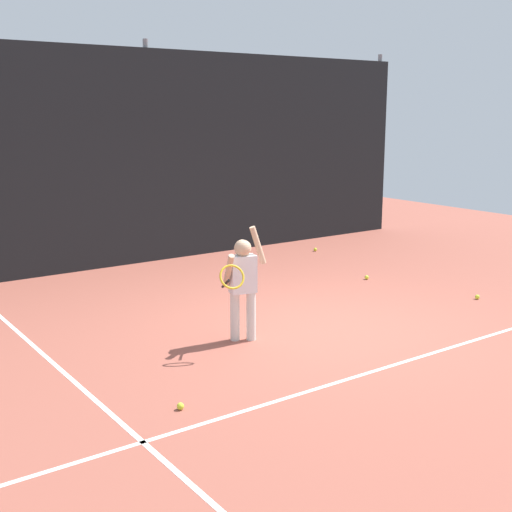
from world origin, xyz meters
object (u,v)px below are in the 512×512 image
(tennis_ball_2, at_px, (477,297))
(tennis_player, at_px, (242,281))
(tennis_ball_4, at_px, (180,406))
(tennis_ball_3, at_px, (367,277))
(tennis_ball_1, at_px, (315,249))

(tennis_ball_2, bearing_deg, tennis_player, 172.56)
(tennis_ball_2, bearing_deg, tennis_ball_4, -172.06)
(tennis_ball_2, distance_m, tennis_ball_3, 1.82)
(tennis_ball_1, distance_m, tennis_ball_3, 2.30)
(tennis_ball_1, height_order, tennis_ball_3, same)
(tennis_player, height_order, tennis_ball_1, tennis_player)
(tennis_ball_3, xyz_separation_m, tennis_ball_4, (-4.79, -2.49, 0.00))
(tennis_ball_4, bearing_deg, tennis_ball_1, 39.99)
(tennis_player, xyz_separation_m, tennis_ball_4, (-1.52, -1.22, -0.69))
(tennis_ball_2, relative_size, tennis_ball_4, 1.00)
(tennis_player, bearing_deg, tennis_ball_1, 54.79)
(tennis_ball_2, height_order, tennis_ball_3, same)
(tennis_player, xyz_separation_m, tennis_ball_1, (4.04, 3.43, -0.69))
(tennis_player, bearing_deg, tennis_ball_4, -126.74)
(tennis_ball_4, bearing_deg, tennis_ball_2, 7.94)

